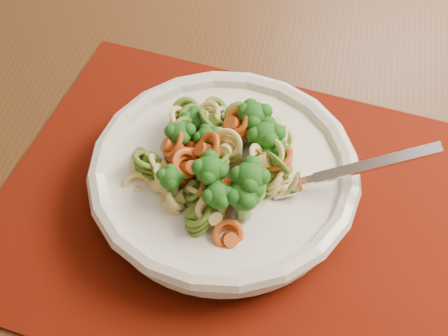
{
  "coord_description": "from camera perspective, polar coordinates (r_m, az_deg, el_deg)",
  "views": [
    {
      "loc": [
        -0.88,
        -0.81,
        1.2
      ],
      "look_at": [
        -0.84,
        -0.46,
        0.75
      ],
      "focal_mm": 50.0,
      "sensor_mm": 36.0,
      "label": 1
    }
  ],
  "objects": [
    {
      "name": "fork",
      "position": [
        0.56,
        5.79,
        -1.6
      ],
      "size": [
        0.18,
        0.03,
        0.08
      ],
      "primitive_type": null,
      "rotation": [
        0.0,
        -0.35,
        -0.04
      ],
      "color": "silver",
      "rests_on": "pasta_bowl"
    },
    {
      "name": "pasta_broccoli_heap",
      "position": [
        0.57,
        0.0,
        0.37
      ],
      "size": [
        0.21,
        0.21,
        0.06
      ],
      "primitive_type": null,
      "color": "tan",
      "rests_on": "pasta_bowl"
    },
    {
      "name": "placemat",
      "position": [
        0.59,
        1.42,
        -3.91
      ],
      "size": [
        0.56,
        0.51,
        0.0
      ],
      "primitive_type": "cube",
      "rotation": [
        0.0,
        0.0,
        -0.43
      ],
      "color": "#4D0E03",
      "rests_on": "dining_table"
    },
    {
      "name": "dining_table",
      "position": [
        0.69,
        6.06,
        -5.67
      ],
      "size": [
        1.66,
        1.31,
        0.71
      ],
      "rotation": [
        0.0,
        0.0,
        -0.29
      ],
      "color": "#482914",
      "rests_on": "ground"
    },
    {
      "name": "pasta_bowl",
      "position": [
        0.58,
        0.0,
        -0.65
      ],
      "size": [
        0.25,
        0.25,
        0.05
      ],
      "color": "beige",
      "rests_on": "placemat"
    }
  ]
}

